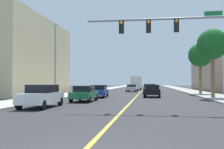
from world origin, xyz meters
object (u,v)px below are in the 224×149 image
car_gray (150,89)px  car_silver (132,88)px  car_blue (99,91)px  palm_far (200,55)px  traffic_signal_mast (190,35)px  car_green (84,93)px  car_black (152,91)px  street_lamp (55,57)px  palm_mid (212,45)px  car_white (42,96)px  delivery_truck (136,83)px

car_gray → car_silver: bearing=111.5°
car_gray → car_blue: car_gray is taller
palm_far → car_gray: (-7.10, 1.00, -4.76)m
traffic_signal_mast → car_gray: (-2.54, 22.56, -3.97)m
car_green → car_black: bearing=53.6°
street_lamp → traffic_signal_mast: bearing=-34.2°
traffic_signal_mast → car_gray: bearing=96.4°
street_lamp → palm_mid: (16.09, 4.50, 1.51)m
traffic_signal_mast → street_lamp: (-11.87, 8.07, -0.45)m
car_white → delivery_truck: bearing=-95.6°
street_lamp → car_black: bearing=32.1°
traffic_signal_mast → car_black: (-2.25, 14.10, -3.99)m
palm_far → car_gray: bearing=172.0°
palm_far → car_black: 11.17m
car_green → car_gray: car_gray is taller
car_blue → delivery_truck: size_ratio=0.59×
palm_mid → car_green: 15.09m
car_black → palm_mid: bearing=-12.1°
car_silver → car_black: (3.52, -17.38, 0.04)m
car_black → car_blue: bearing=-165.1°
traffic_signal_mast → car_black: traffic_signal_mast is taller
street_lamp → car_black: size_ratio=1.76×
car_black → delivery_truck: delivery_truck is taller
car_black → car_blue: 6.25m
car_green → palm_far: bearing=50.7°
palm_mid → car_silver: palm_mid is taller
car_green → car_blue: car_blue is taller
palm_mid → palm_far: (0.35, 8.99, -0.27)m
traffic_signal_mast → car_green: size_ratio=2.55×
car_green → car_black: (6.09, 8.19, 0.02)m
palm_mid → car_gray: 13.06m
palm_mid → car_black: bearing=166.7°
palm_far → car_gray: size_ratio=1.71×
car_silver → car_black: size_ratio=1.05×
palm_mid → car_gray: palm_mid is taller
traffic_signal_mast → street_lamp: size_ratio=1.37×
car_white → delivery_truck: (4.28, 43.50, 0.82)m
palm_far → car_blue: 16.39m
traffic_signal_mast → delivery_truck: bearing=97.3°
palm_mid → car_black: palm_mid is taller
car_silver → delivery_truck: delivery_truck is taller
street_lamp → car_gray: street_lamp is taller
palm_far → palm_mid: bearing=-92.2°
car_white → car_green: bearing=-104.7°
car_white → car_blue: bearing=-97.0°
palm_mid → car_blue: (-12.54, 0.05, -5.05)m
street_lamp → car_blue: bearing=52.1°
palm_far → delivery_truck: bearing=114.7°
traffic_signal_mast → car_green: bearing=144.7°
car_silver → car_black: car_black is taller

